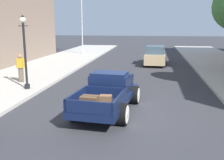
# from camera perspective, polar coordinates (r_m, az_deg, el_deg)

# --- Properties ---
(ground_plane) EXTENTS (140.00, 140.00, 0.00)m
(ground_plane) POSITION_cam_1_polar(r_m,az_deg,el_deg) (11.04, 1.64, -6.78)
(ground_plane) COLOR #333338
(hotrod_truck_navy) EXTENTS (2.48, 5.04, 1.58)m
(hotrod_truck_navy) POSITION_cam_1_polar(r_m,az_deg,el_deg) (11.12, -0.62, -2.58)
(hotrod_truck_navy) COLOR #0F1938
(hotrod_truck_navy) RESTS_ON ground
(car_background_tan) EXTENTS (1.97, 4.35, 1.65)m
(car_background_tan) POSITION_cam_1_polar(r_m,az_deg,el_deg) (23.76, 9.23, 5.10)
(car_background_tan) COLOR tan
(car_background_tan) RESTS_ON ground
(pedestrian_sidewalk_left) EXTENTS (0.53, 0.22, 1.65)m
(pedestrian_sidewalk_left) POSITION_cam_1_polar(r_m,az_deg,el_deg) (16.55, -18.99, 2.76)
(pedestrian_sidewalk_left) COLOR brown
(pedestrian_sidewalk_left) RESTS_ON sidewalk_left
(street_lamp_near) EXTENTS (0.50, 0.32, 3.85)m
(street_lamp_near) POSITION_cam_1_polar(r_m,az_deg,el_deg) (14.59, -18.22, 6.81)
(street_lamp_near) COLOR black
(street_lamp_near) RESTS_ON sidewalk_left
(flagpole) EXTENTS (1.74, 0.16, 9.16)m
(flagpole) POSITION_cam_1_polar(r_m,az_deg,el_deg) (30.89, -6.12, 16.04)
(flagpole) COLOR #B2B2B7
(flagpole) RESTS_ON sidewalk_left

